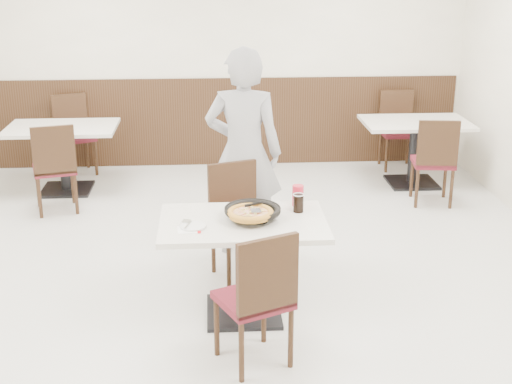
{
  "coord_description": "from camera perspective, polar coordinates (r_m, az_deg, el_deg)",
  "views": [
    {
      "loc": [
        -0.15,
        -5.28,
        2.59
      ],
      "look_at": [
        0.17,
        -0.3,
        0.9
      ],
      "focal_mm": 50.0,
      "sensor_mm": 36.0,
      "label": 1
    }
  ],
  "objects": [
    {
      "name": "bg_chair_left_far",
      "position": [
        8.88,
        -14.26,
        4.39
      ],
      "size": [
        0.56,
        0.56,
        0.95
      ],
      "primitive_type": null,
      "rotation": [
        0.0,
        0.0,
        3.57
      ],
      "color": "black",
      "rests_on": "floor"
    },
    {
      "name": "bg_chair_right_near",
      "position": [
        7.82,
        13.98,
        2.48
      ],
      "size": [
        0.47,
        0.47,
        0.95
      ],
      "primitive_type": null,
      "rotation": [
        0.0,
        0.0,
        -0.13
      ],
      "color": "black",
      "rests_on": "floor"
    },
    {
      "name": "side_plate",
      "position": [
        5.01,
        -5.06,
        -2.76
      ],
      "size": [
        0.2,
        0.2,
        0.01
      ],
      "primitive_type": "cylinder",
      "rotation": [
        0.0,
        0.0,
        -0.08
      ],
      "color": "white",
      "rests_on": "napkin"
    },
    {
      "name": "chair_near",
      "position": [
        4.65,
        -0.23,
        -8.35
      ],
      "size": [
        0.56,
        0.56,
        0.95
      ],
      "primitive_type": null,
      "rotation": [
        0.0,
        0.0,
        0.43
      ],
      "color": "black",
      "rests_on": "floor"
    },
    {
      "name": "trivet",
      "position": [
        5.09,
        0.32,
        -2.23
      ],
      "size": [
        0.12,
        0.12,
        0.04
      ],
      "primitive_type": "cylinder",
      "rotation": [
        0.0,
        0.0,
        -0.08
      ],
      "color": "black",
      "rests_on": "main_table"
    },
    {
      "name": "wall_back",
      "position": [
        8.86,
        -2.79,
        11.02
      ],
      "size": [
        6.0,
        0.04,
        2.8
      ],
      "primitive_type": "cube",
      "color": "beige",
      "rests_on": "floor"
    },
    {
      "name": "pizza_pan",
      "position": [
        5.14,
        -0.27,
        -1.73
      ],
      "size": [
        0.38,
        0.38,
        0.01
      ],
      "primitive_type": "cylinder",
      "rotation": [
        0.0,
        0.0,
        -0.08
      ],
      "color": "black",
      "rests_on": "trivet"
    },
    {
      "name": "bg_chair_left_near",
      "position": [
        7.64,
        -15.83,
        1.94
      ],
      "size": [
        0.52,
        0.52,
        0.95
      ],
      "primitive_type": null,
      "rotation": [
        0.0,
        0.0,
        0.27
      ],
      "color": "black",
      "rests_on": "floor"
    },
    {
      "name": "bg_table_right",
      "position": [
        8.44,
        12.51,
        3.08
      ],
      "size": [
        1.29,
        0.95,
        0.75
      ],
      "primitive_type": null,
      "rotation": [
        0.0,
        0.0,
        -0.13
      ],
      "color": "white",
      "rests_on": "floor"
    },
    {
      "name": "floor",
      "position": [
        5.89,
        -1.91,
        -7.37
      ],
      "size": [
        7.0,
        7.0,
        0.0
      ],
      "primitive_type": "plane",
      "color": "#B9B9B3",
      "rests_on": "ground"
    },
    {
      "name": "wall_front",
      "position": [
        2.15,
        0.99,
        -14.93
      ],
      "size": [
        6.0,
        0.04,
        2.8
      ],
      "primitive_type": "cube",
      "color": "beige",
      "rests_on": "floor"
    },
    {
      "name": "wainscot_back",
      "position": [
        9.0,
        -2.71,
        5.63
      ],
      "size": [
        5.9,
        0.03,
        1.1
      ],
      "primitive_type": "cube",
      "color": "black",
      "rests_on": "floor"
    },
    {
      "name": "fork",
      "position": [
        5.02,
        -5.47,
        -2.64
      ],
      "size": [
        0.06,
        0.15,
        0.0
      ],
      "primitive_type": "cube",
      "rotation": [
        0.0,
        0.0,
        -0.29
      ],
      "color": "silver",
      "rests_on": "side_plate"
    },
    {
      "name": "pizza",
      "position": [
        5.07,
        -0.45,
        -1.83
      ],
      "size": [
        0.34,
        0.34,
        0.02
      ],
      "primitive_type": "cylinder",
      "rotation": [
        0.0,
        0.0,
        -0.08
      ],
      "color": "gold",
      "rests_on": "pizza_pan"
    },
    {
      "name": "red_cup",
      "position": [
        5.41,
        3.37,
        -0.28
      ],
      "size": [
        0.09,
        0.09,
        0.16
      ],
      "primitive_type": "cylinder",
      "rotation": [
        0.0,
        0.0,
        -0.08
      ],
      "color": "red",
      "rests_on": "main_table"
    },
    {
      "name": "napkin",
      "position": [
        4.98,
        -5.47,
        -3.01
      ],
      "size": [
        0.15,
        0.15,
        0.0
      ],
      "primitive_type": "cube",
      "rotation": [
        0.0,
        0.0,
        0.06
      ],
      "color": "white",
      "rests_on": "main_table"
    },
    {
      "name": "diner_person",
      "position": [
        6.2,
        -1.0,
        3.14
      ],
      "size": [
        0.74,
        0.55,
        1.85
      ],
      "primitive_type": "imported",
      "rotation": [
        0.0,
        0.0,
        2.97
      ],
      "color": "#A4A4A8",
      "rests_on": "floor"
    },
    {
      "name": "pizza_server",
      "position": [
        5.06,
        -0.01,
        -1.48
      ],
      "size": [
        0.08,
        0.1,
        0.0
      ],
      "primitive_type": "cube",
      "rotation": [
        0.0,
        0.0,
        0.09
      ],
      "color": "silver",
      "rests_on": "pizza"
    },
    {
      "name": "chair_far",
      "position": [
        5.82,
        -1.2,
        -2.56
      ],
      "size": [
        0.54,
        0.54,
        0.95
      ],
      "primitive_type": null,
      "rotation": [
        0.0,
        0.0,
        3.48
      ],
      "color": "black",
      "rests_on": "floor"
    },
    {
      "name": "bg_chair_right_far",
      "position": [
        9.01,
        11.34,
        4.81
      ],
      "size": [
        0.42,
        0.42,
        0.95
      ],
      "primitive_type": null,
      "rotation": [
        0.0,
        0.0,
        3.14
      ],
      "color": "black",
      "rests_on": "floor"
    },
    {
      "name": "cola_glass",
      "position": [
        5.28,
        3.41,
        -0.93
      ],
      "size": [
        0.08,
        0.08,
        0.13
      ],
      "primitive_type": "cylinder",
      "rotation": [
        0.0,
        0.0,
        -0.08
      ],
      "color": "black",
      "rests_on": "main_table"
    },
    {
      "name": "main_table",
      "position": [
        5.27,
        -1.01,
        -6.1
      ],
      "size": [
        1.26,
        0.89,
        0.75
      ],
      "primitive_type": null,
      "rotation": [
        0.0,
        0.0,
        -0.08
      ],
      "color": "white",
      "rests_on": "floor"
    },
    {
      "name": "bg_table_left",
      "position": [
        8.28,
        -15.08,
        2.57
      ],
      "size": [
        1.28,
        0.92,
        0.75
      ],
      "primitive_type": null,
      "rotation": [
        0.0,
        0.0,
        -0.11
      ],
      "color": "white",
      "rests_on": "floor"
    }
  ]
}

